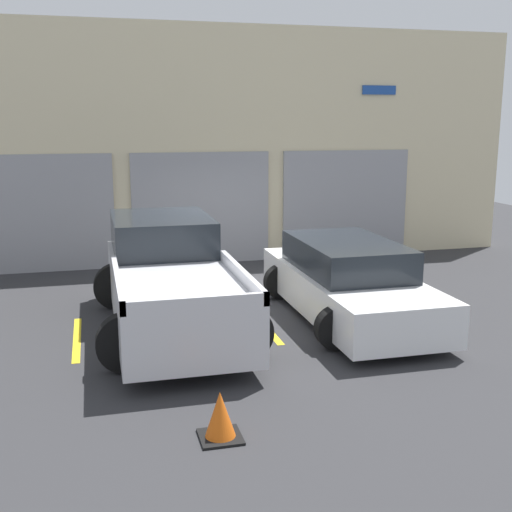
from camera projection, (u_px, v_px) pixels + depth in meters
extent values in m
plane|color=#2D2D30|center=(237.00, 293.00, 13.04)|extent=(28.00, 28.00, 0.00)
cube|color=beige|center=(206.00, 146.00, 15.57)|extent=(15.83, 0.60, 5.67)
cube|color=#939399|center=(39.00, 214.00, 14.60)|extent=(3.34, 0.08, 2.70)
cube|color=#939399|center=(201.00, 209.00, 15.51)|extent=(3.34, 0.08, 2.70)
cube|color=#939399|center=(346.00, 204.00, 16.42)|extent=(3.34, 0.08, 2.70)
cube|color=#1E4799|center=(379.00, 90.00, 16.04)|extent=(0.90, 0.03, 0.22)
cube|color=silver|center=(172.00, 293.00, 10.56)|extent=(1.90, 5.14, 0.87)
cube|color=#1E2328|center=(162.00, 233.00, 11.74)|extent=(1.75, 2.31, 0.64)
cube|color=silver|center=(118.00, 282.00, 9.13)|extent=(0.08, 2.83, 0.18)
cube|color=silver|center=(242.00, 275.00, 9.57)|extent=(0.08, 2.83, 0.18)
cube|color=silver|center=(196.00, 304.00, 8.05)|extent=(1.90, 0.08, 0.18)
cylinder|color=black|center=(117.00, 286.00, 11.91)|extent=(0.85, 0.22, 0.85)
cylinder|color=black|center=(206.00, 281.00, 12.32)|extent=(0.85, 0.22, 0.85)
cylinder|color=black|center=(127.00, 343.00, 8.89)|extent=(0.85, 0.22, 0.85)
cylinder|color=black|center=(244.00, 333.00, 9.30)|extent=(0.85, 0.22, 0.85)
cube|color=white|center=(348.00, 291.00, 11.35)|extent=(1.80, 4.78, 0.68)
cube|color=#1E2328|center=(346.00, 256.00, 11.34)|extent=(1.58, 2.63, 0.54)
cylinder|color=black|center=(281.00, 282.00, 12.59)|extent=(0.68, 0.22, 0.68)
cylinder|color=black|center=(356.00, 277.00, 12.98)|extent=(0.68, 0.22, 0.68)
cylinder|color=black|center=(337.00, 328.00, 9.79)|extent=(0.68, 0.22, 0.68)
cylinder|color=black|center=(430.00, 320.00, 10.17)|extent=(0.68, 0.22, 0.68)
cube|color=gold|center=(77.00, 339.00, 10.32)|extent=(0.12, 2.20, 0.01)
cube|color=gold|center=(263.00, 324.00, 11.07)|extent=(0.12, 2.20, 0.01)
cube|color=gold|center=(426.00, 311.00, 11.83)|extent=(0.12, 2.20, 0.01)
cube|color=black|center=(220.00, 437.00, 7.11)|extent=(0.47, 0.47, 0.03)
cone|color=orange|center=(220.00, 415.00, 7.05)|extent=(0.36, 0.36, 0.55)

